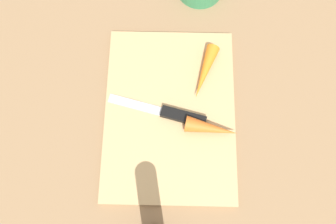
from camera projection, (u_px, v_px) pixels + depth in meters
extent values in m
plane|color=#8C6D4C|center=(168.00, 114.00, 0.66)|extent=(1.40, 1.40, 0.00)
cube|color=tan|center=(168.00, 113.00, 0.66)|extent=(0.36, 0.26, 0.01)
cube|color=#B7B7BC|center=(133.00, 105.00, 0.66)|extent=(0.04, 0.11, 0.00)
cube|color=black|center=(181.00, 117.00, 0.64)|extent=(0.04, 0.09, 0.01)
cone|color=orange|center=(209.00, 128.00, 0.63)|extent=(0.05, 0.11, 0.03)
cone|color=orange|center=(203.00, 72.00, 0.66)|extent=(0.12, 0.06, 0.03)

